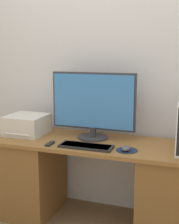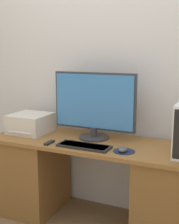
% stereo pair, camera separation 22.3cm
% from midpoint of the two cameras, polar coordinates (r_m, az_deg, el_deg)
% --- Properties ---
extents(wall_back, '(6.40, 0.05, 2.70)m').
position_cam_midpoint_polar(wall_back, '(2.75, 1.14, 9.50)').
color(wall_back, silver).
rests_on(wall_back, ground_plane).
extents(desk, '(1.76, 0.59, 0.71)m').
position_cam_midpoint_polar(desk, '(2.64, -1.38, -12.56)').
color(desk, brown).
rests_on(desk, ground_plane).
extents(monitor, '(0.71, 0.25, 0.55)m').
position_cam_midpoint_polar(monitor, '(2.56, -1.82, 1.42)').
color(monitor, '#333338').
rests_on(monitor, desk).
extents(keyboard, '(0.41, 0.15, 0.02)m').
position_cam_midpoint_polar(keyboard, '(2.38, -3.35, -6.28)').
color(keyboard, black).
rests_on(keyboard, desk).
extents(mousepad, '(0.16, 0.16, 0.00)m').
position_cam_midpoint_polar(mousepad, '(2.31, 4.10, -7.04)').
color(mousepad, '#19233D').
rests_on(mousepad, desk).
extents(mouse, '(0.06, 0.09, 0.04)m').
position_cam_midpoint_polar(mouse, '(2.28, 3.90, -6.68)').
color(mouse, '#4C4C51').
rests_on(mouse, mousepad).
extents(printer, '(0.33, 0.34, 0.17)m').
position_cam_midpoint_polar(printer, '(2.81, -13.63, -2.30)').
color(printer, beige).
rests_on(printer, desk).
extents(remote_control, '(0.04, 0.11, 0.02)m').
position_cam_midpoint_polar(remote_control, '(2.47, -9.83, -5.78)').
color(remote_control, black).
rests_on(remote_control, desk).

